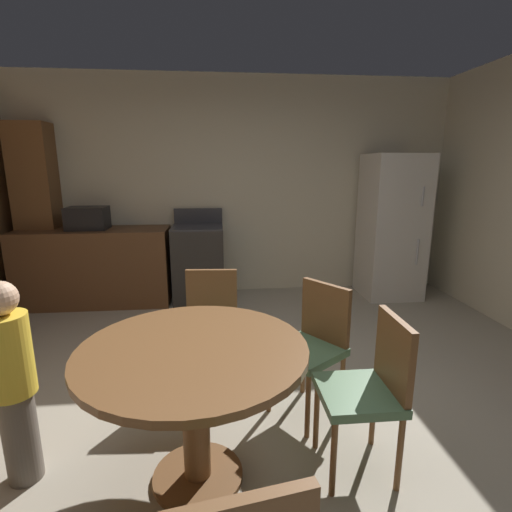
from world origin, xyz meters
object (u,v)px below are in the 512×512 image
(chair_northeast, at_px, (313,341))
(chair_east, at_px, (371,385))
(chair_north, at_px, (211,322))
(dining_table, at_px, (194,377))
(person_child, at_px, (12,379))
(refrigerator, at_px, (392,227))
(microwave, at_px, (88,218))
(oven_range, at_px, (199,263))

(chair_northeast, bearing_deg, chair_east, 71.92)
(chair_north, relative_size, chair_east, 1.00)
(dining_table, relative_size, chair_east, 1.30)
(dining_table, bearing_deg, chair_east, -0.32)
(chair_north, relative_size, person_child, 0.80)
(chair_northeast, bearing_deg, person_child, -20.99)
(dining_table, height_order, chair_east, chair_east)
(chair_north, bearing_deg, chair_east, 46.98)
(refrigerator, relative_size, person_child, 1.61)
(refrigerator, height_order, microwave, refrigerator)
(chair_east, xyz_separation_m, person_child, (-1.82, 0.10, 0.08))
(chair_east, bearing_deg, person_child, -2.90)
(oven_range, height_order, chair_north, oven_range)
(microwave, xyz_separation_m, chair_east, (2.28, -2.86, -0.53))
(oven_range, height_order, refrigerator, refrigerator)
(oven_range, bearing_deg, microwave, -179.84)
(chair_north, height_order, chair_northeast, same)
(dining_table, height_order, chair_northeast, chair_northeast)
(microwave, xyz_separation_m, person_child, (0.45, -2.75, -0.45))
(refrigerator, bearing_deg, chair_north, -139.56)
(chair_northeast, xyz_separation_m, chair_east, (0.17, -0.54, 0.00))
(microwave, bearing_deg, chair_northeast, -47.75)
(refrigerator, relative_size, chair_north, 2.02)
(dining_table, bearing_deg, oven_range, 92.19)
(oven_range, relative_size, chair_north, 1.26)
(chair_north, bearing_deg, oven_range, -170.50)
(microwave, height_order, chair_northeast, microwave)
(chair_northeast, xyz_separation_m, person_child, (-1.65, -0.44, 0.08))
(microwave, xyz_separation_m, chair_north, (1.43, -1.94, -0.53))
(chair_northeast, height_order, chair_east, same)
(microwave, height_order, chair_north, microwave)
(microwave, distance_m, dining_table, 3.19)
(refrigerator, distance_m, dining_table, 3.63)
(oven_range, height_order, dining_table, oven_range)
(dining_table, relative_size, chair_north, 1.30)
(oven_range, relative_size, chair_east, 1.26)
(dining_table, height_order, chair_north, chair_north)
(refrigerator, distance_m, chair_north, 2.94)
(microwave, distance_m, chair_northeast, 3.17)
(microwave, bearing_deg, chair_north, -53.58)
(person_child, bearing_deg, chair_northeast, 20.98)
(oven_range, height_order, microwave, microwave)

